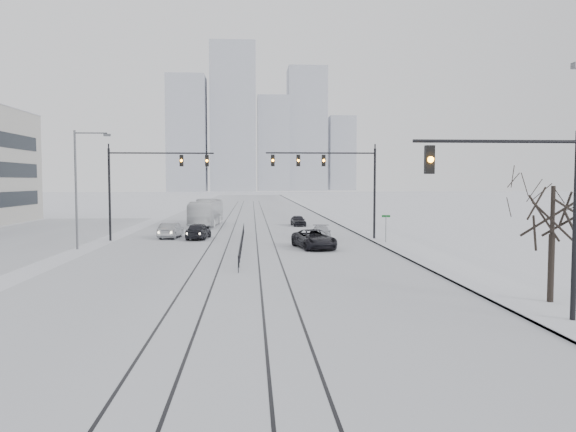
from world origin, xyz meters
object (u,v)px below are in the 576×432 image
object	(u,v)px
sedan_nb_far	(298,221)
bare_tree	(553,198)
sedan_nb_front	(314,239)
sedan_nb_right	(321,233)
sedan_sb_inner	(198,231)
sedan_sb_outer	(171,231)
traffic_mast_near	(533,199)
box_truck	(206,213)

from	to	relation	value
sedan_nb_far	bare_tree	bearing A→B (deg)	-85.83
sedan_nb_front	sedan_nb_far	bearing A→B (deg)	76.91
bare_tree	sedan_nb_front	bearing A→B (deg)	110.84
sedan_nb_front	sedan_nb_right	xyz separation A→B (m)	(1.29, 6.11, -0.11)
sedan_nb_front	sedan_nb_far	world-z (taller)	sedan_nb_front
sedan_sb_inner	sedan_sb_outer	bearing A→B (deg)	-17.67
sedan_nb_right	traffic_mast_near	bearing A→B (deg)	-75.52
traffic_mast_near	bare_tree	bearing A→B (deg)	51.24
bare_tree	box_truck	distance (m)	46.26
sedan_nb_right	box_truck	world-z (taller)	box_truck
sedan_nb_right	sedan_nb_far	size ratio (longest dim) A/B	1.19
sedan_nb_front	sedan_nb_right	world-z (taller)	sedan_nb_front
sedan_nb_far	box_truck	world-z (taller)	box_truck
traffic_mast_near	sedan_nb_front	xyz separation A→B (m)	(-5.26, 23.15, -3.84)
sedan_nb_front	box_truck	xyz separation A→B (m)	(-10.00, 22.51, 0.79)
traffic_mast_near	sedan_nb_right	world-z (taller)	traffic_mast_near
traffic_mast_near	sedan_sb_inner	distance (m)	34.32
traffic_mast_near	sedan_sb_inner	size ratio (longest dim) A/B	1.63
bare_tree	box_truck	size ratio (longest dim) A/B	0.56
bare_tree	box_truck	world-z (taller)	bare_tree
traffic_mast_near	sedan_nb_right	bearing A→B (deg)	97.72
sedan_nb_front	sedan_nb_far	distance (m)	21.68
box_truck	sedan_nb_far	bearing A→B (deg)	179.42
traffic_mast_near	box_truck	xyz separation A→B (m)	(-15.26, 45.65, -3.04)
sedan_sb_outer	sedan_nb_right	xyz separation A→B (m)	(13.39, -2.65, -0.08)
bare_tree	sedan_sb_outer	world-z (taller)	bare_tree
sedan_nb_far	box_truck	bearing A→B (deg)	170.05
bare_tree	box_truck	bearing A→B (deg)	112.50
sedan_nb_right	box_truck	xyz separation A→B (m)	(-11.29, 16.40, 0.90)
traffic_mast_near	sedan_sb_outer	size ratio (longest dim) A/B	1.66
traffic_mast_near	sedan_sb_outer	bearing A→B (deg)	118.54
sedan_nb_front	sedan_nb_far	size ratio (longest dim) A/B	1.46
box_truck	sedan_nb_front	bearing A→B (deg)	117.88
traffic_mast_near	box_truck	world-z (taller)	traffic_mast_near
sedan_sb_inner	sedan_nb_far	bearing A→B (deg)	-119.13
sedan_nb_front	sedan_sb_inner	bearing A→B (deg)	129.84
traffic_mast_near	sedan_nb_far	size ratio (longest dim) A/B	1.96
box_truck	traffic_mast_near	bearing A→B (deg)	112.40
sedan_sb_inner	sedan_sb_outer	xyz separation A→B (m)	(-2.59, 1.16, -0.04)
sedan_sb_outer	bare_tree	bearing A→B (deg)	130.69
bare_tree	sedan_sb_outer	size ratio (longest dim) A/B	1.45
bare_tree	sedan_sb_inner	size ratio (longest dim) A/B	1.42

